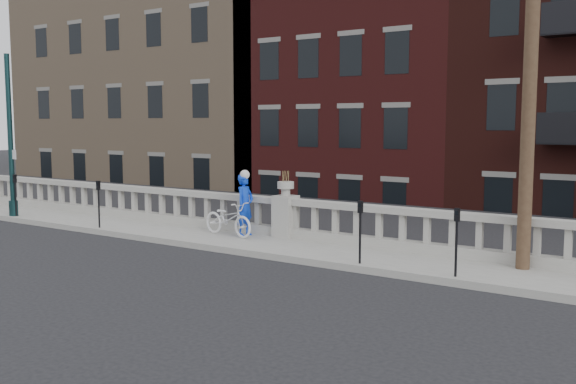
# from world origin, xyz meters

# --- Properties ---
(ground) EXTENTS (120.00, 120.00, 0.00)m
(ground) POSITION_xyz_m (0.00, 0.00, 0.00)
(ground) COLOR black
(ground) RESTS_ON ground
(sidewalk) EXTENTS (32.00, 2.20, 0.15)m
(sidewalk) POSITION_xyz_m (0.00, 3.00, 0.07)
(sidewalk) COLOR gray
(sidewalk) RESTS_ON ground
(balustrade) EXTENTS (28.00, 0.34, 1.03)m
(balustrade) POSITION_xyz_m (0.00, 3.95, 0.64)
(balustrade) COLOR gray
(balustrade) RESTS_ON sidewalk
(planter_pedestal) EXTENTS (0.55, 0.55, 1.76)m
(planter_pedestal) POSITION_xyz_m (0.00, 3.95, 0.83)
(planter_pedestal) COLOR gray
(planter_pedestal) RESTS_ON sidewalk
(lower_level) EXTENTS (80.00, 44.00, 20.80)m
(lower_level) POSITION_xyz_m (0.56, 23.04, 2.63)
(lower_level) COLOR #605E59
(lower_level) RESTS_ON ground
(utility_pole) EXTENTS (1.60, 0.28, 10.00)m
(utility_pole) POSITION_xyz_m (6.20, 3.60, 5.24)
(utility_pole) COLOR #422D1E
(utility_pole) RESTS_ON sidewalk
(streetlight_pole) EXTENTS (0.40, 0.28, 5.20)m
(streetlight_pole) POSITION_xyz_m (-9.50, 2.15, 2.21)
(streetlight_pole) COLOR #112C2D
(streetlight_pole) RESTS_ON sidewalk
(parking_meter_b) EXTENTS (0.10, 0.09, 1.36)m
(parking_meter_b) POSITION_xyz_m (-9.36, 2.15, 1.00)
(parking_meter_b) COLOR black
(parking_meter_b) RESTS_ON sidewalk
(parking_meter_c) EXTENTS (0.10, 0.09, 1.36)m
(parking_meter_c) POSITION_xyz_m (-5.30, 2.15, 1.00)
(parking_meter_c) COLOR black
(parking_meter_c) RESTS_ON sidewalk
(parking_meter_d) EXTENTS (0.10, 0.09, 1.36)m
(parking_meter_d) POSITION_xyz_m (3.16, 2.15, 1.00)
(parking_meter_d) COLOR black
(parking_meter_d) RESTS_ON sidewalk
(parking_meter_e) EXTENTS (0.10, 0.09, 1.36)m
(parking_meter_e) POSITION_xyz_m (5.28, 2.15, 1.00)
(parking_meter_e) COLOR black
(parking_meter_e) RESTS_ON sidewalk
(bicycle) EXTENTS (1.82, 0.87, 0.92)m
(bicycle) POSITION_xyz_m (-1.37, 3.22, 0.61)
(bicycle) COLOR white
(bicycle) RESTS_ON sidewalk
(cyclist) EXTENTS (0.42, 0.62, 1.66)m
(cyclist) POSITION_xyz_m (-1.00, 3.48, 0.98)
(cyclist) COLOR #0D39D1
(cyclist) RESTS_ON sidewalk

